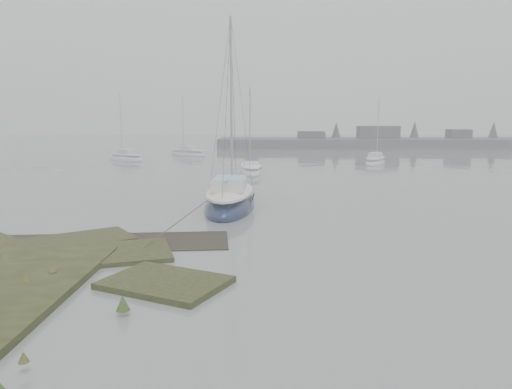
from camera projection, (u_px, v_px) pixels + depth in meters
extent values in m
plane|color=slate|center=(229.00, 171.00, 45.07)|extent=(160.00, 160.00, 0.00)
cube|color=#4C4F51|center=(416.00, 144.00, 75.90)|extent=(60.00, 8.00, 1.60)
cube|color=#424247|center=(311.00, 139.00, 75.18)|extent=(4.00, 3.00, 2.20)
cube|color=#424247|center=(378.00, 136.00, 74.87)|extent=(6.00, 3.00, 3.00)
cube|color=#424247|center=(458.00, 138.00, 74.61)|extent=(3.00, 3.00, 2.50)
cone|color=#384238|center=(336.00, 133.00, 76.93)|extent=(2.00, 2.00, 3.50)
cone|color=#384238|center=(414.00, 133.00, 76.63)|extent=(2.00, 2.00, 3.50)
cone|color=#384238|center=(493.00, 133.00, 76.33)|extent=(2.00, 2.00, 3.50)
ellipsoid|color=#111934|center=(230.00, 206.00, 27.25)|extent=(2.79, 7.93, 1.91)
ellipsoid|color=silver|center=(230.00, 192.00, 27.13)|extent=(2.25, 6.90, 0.54)
cube|color=silver|center=(229.00, 184.00, 26.72)|extent=(1.75, 2.74, 0.56)
cube|color=#8CBBDA|center=(229.00, 178.00, 26.67)|extent=(1.64, 2.51, 0.09)
cylinder|color=#939399|center=(231.00, 101.00, 27.34)|extent=(0.12, 0.12, 8.98)
cylinder|color=#939399|center=(229.00, 179.00, 26.45)|extent=(0.18, 3.15, 0.10)
ellipsoid|color=silver|center=(251.00, 172.00, 43.22)|extent=(2.46, 5.83, 1.37)
ellipsoid|color=white|center=(251.00, 166.00, 43.13)|extent=(2.01, 5.06, 0.39)
cube|color=white|center=(251.00, 162.00, 42.84)|extent=(1.42, 2.06, 0.40)
cube|color=#161752|center=(251.00, 160.00, 42.81)|extent=(1.32, 1.89, 0.06)
cylinder|color=#939399|center=(250.00, 125.00, 43.29)|extent=(0.09, 0.09, 6.47)
cylinder|color=#939399|center=(251.00, 160.00, 42.65)|extent=(0.32, 2.26, 0.07)
ellipsoid|color=#B5BBC1|center=(126.00, 159.00, 55.28)|extent=(5.47, 5.04, 1.36)
ellipsoid|color=silver|center=(126.00, 154.00, 55.19)|extent=(4.68, 4.30, 0.38)
cube|color=silver|center=(127.00, 152.00, 54.98)|extent=(2.25, 2.16, 0.40)
cube|color=#B0B6BC|center=(127.00, 150.00, 54.94)|extent=(2.07, 2.00, 0.06)
cylinder|color=#939399|center=(121.00, 123.00, 55.11)|extent=(0.09, 0.09, 6.42)
cylinder|color=#939399|center=(128.00, 150.00, 54.83)|extent=(1.76, 1.51, 0.07)
ellipsoid|color=silver|center=(375.00, 163.00, 51.19)|extent=(3.70, 5.63, 1.30)
ellipsoid|color=silver|center=(375.00, 158.00, 51.11)|extent=(3.11, 4.86, 0.37)
cube|color=silver|center=(375.00, 155.00, 50.85)|extent=(1.77, 2.14, 0.38)
cube|color=silver|center=(375.00, 153.00, 50.81)|extent=(1.64, 1.97, 0.06)
cylinder|color=#939399|center=(378.00, 125.00, 51.19)|extent=(0.08, 0.08, 6.14)
cylinder|color=#939399|center=(375.00, 153.00, 50.68)|extent=(0.89, 2.01, 0.07)
ellipsoid|color=#B1B4BA|center=(188.00, 155.00, 61.47)|extent=(5.64, 4.85, 1.37)
ellipsoid|color=silver|center=(188.00, 150.00, 61.38)|extent=(4.84, 4.12, 0.39)
cube|color=silver|center=(189.00, 148.00, 61.18)|extent=(2.28, 2.12, 0.40)
cube|color=silver|center=(189.00, 146.00, 61.15)|extent=(2.10, 1.96, 0.06)
cylinder|color=#939399|center=(183.00, 122.00, 61.26)|extent=(0.09, 0.09, 6.45)
cylinder|color=#939399|center=(190.00, 146.00, 61.05)|extent=(1.86, 1.40, 0.07)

